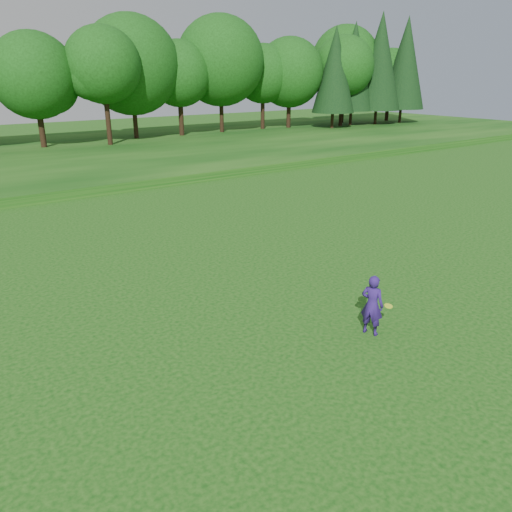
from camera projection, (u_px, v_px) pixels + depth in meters
ground at (218, 353)px, 12.79m from camera, size 140.00×140.00×0.00m
walking_path at (31, 201)px, 28.03m from camera, size 130.00×1.60×0.04m
woman at (372, 305)px, 13.50m from camera, size 0.69×0.81×1.72m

